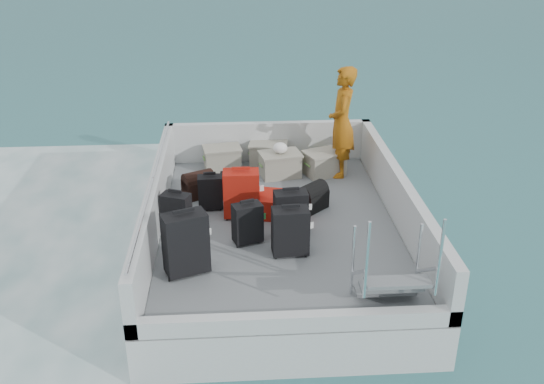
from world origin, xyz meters
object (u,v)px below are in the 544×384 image
(suitcase_2, at_px, (210,193))
(suitcase_0, at_px, (186,244))
(suitcase_7, at_px, (291,213))
(passenger, at_px, (342,122))
(crate_0, at_px, (222,159))
(suitcase_8, at_px, (276,205))
(crate_2, at_px, (280,165))
(suitcase_6, at_px, (290,232))
(crate_3, at_px, (324,164))
(suitcase_5, at_px, (241,194))
(suitcase_1, at_px, (177,214))
(crate_1, at_px, (268,155))
(suitcase_4, at_px, (247,224))

(suitcase_2, bearing_deg, suitcase_0, -100.18)
(suitcase_7, relative_size, passenger, 0.34)
(crate_0, relative_size, passenger, 0.32)
(suitcase_8, bearing_deg, crate_2, 7.57)
(suitcase_6, xyz_separation_m, suitcase_7, (0.05, 0.54, -0.01))
(crate_3, bearing_deg, suitcase_8, -122.97)
(passenger, bearing_deg, crate_2, -81.13)
(suitcase_5, height_order, suitcase_8, suitcase_5)
(suitcase_1, distance_m, crate_0, 2.34)
(suitcase_2, height_order, suitcase_8, suitcase_2)
(suitcase_8, bearing_deg, suitcase_0, 156.02)
(suitcase_1, bearing_deg, suitcase_8, 39.24)
(crate_1, distance_m, crate_2, 0.54)
(crate_0, height_order, passenger, passenger)
(suitcase_0, bearing_deg, crate_2, 43.35)
(suitcase_1, xyz_separation_m, suitcase_8, (1.40, 0.46, -0.14))
(suitcase_2, bearing_deg, suitcase_7, -39.29)
(crate_3, bearing_deg, crate_1, 152.26)
(suitcase_4, bearing_deg, crate_2, 55.50)
(suitcase_6, bearing_deg, crate_2, 85.14)
(suitcase_6, height_order, passenger, passenger)
(suitcase_0, relative_size, crate_0, 1.36)
(suitcase_0, distance_m, crate_1, 3.63)
(suitcase_4, distance_m, crate_0, 2.63)
(crate_1, relative_size, crate_2, 0.98)
(suitcase_4, height_order, suitcase_8, suitcase_4)
(suitcase_0, distance_m, crate_2, 3.23)
(suitcase_2, xyz_separation_m, suitcase_5, (0.46, -0.27, 0.09))
(passenger, bearing_deg, suitcase_1, -45.49)
(suitcase_4, relative_size, suitcase_7, 0.90)
(suitcase_4, xyz_separation_m, suitcase_7, (0.60, 0.20, 0.03))
(crate_0, bearing_deg, suitcase_4, -82.01)
(crate_2, bearing_deg, crate_1, 108.41)
(crate_2, bearing_deg, suitcase_2, -134.25)
(suitcase_0, bearing_deg, suitcase_5, 43.27)
(passenger, bearing_deg, crate_1, -104.52)
(crate_0, height_order, crate_2, crate_2)
(suitcase_6, height_order, crate_0, suitcase_6)
(suitcase_7, distance_m, crate_0, 2.58)
(suitcase_7, bearing_deg, suitcase_6, -100.79)
(passenger, bearing_deg, crate_0, -92.27)
(suitcase_6, distance_m, suitcase_8, 1.15)
(suitcase_2, bearing_deg, passenger, 26.37)
(suitcase_8, distance_m, crate_1, 1.92)
(suitcase_1, height_order, suitcase_6, suitcase_6)
(crate_3, bearing_deg, crate_0, 168.16)
(suitcase_4, bearing_deg, suitcase_1, 141.36)
(suitcase_6, relative_size, passenger, 0.35)
(suitcase_0, distance_m, suitcase_6, 1.36)
(suitcase_4, relative_size, crate_2, 0.90)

